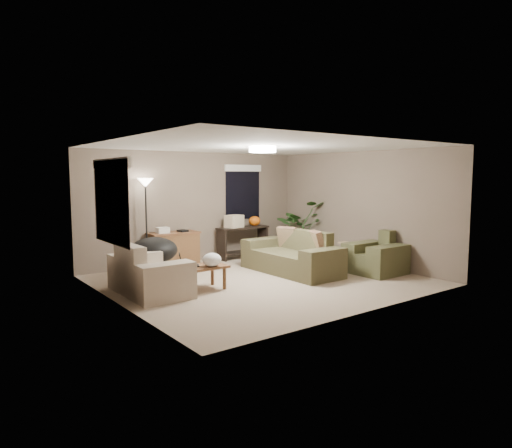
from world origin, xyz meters
TOP-DOWN VIEW (x-y plane):
  - room_shell at (0.00, 0.00)m, footprint 5.50×5.50m
  - main_sofa at (0.93, 0.20)m, footprint 0.95×2.20m
  - throw_pillows at (1.18, 0.20)m, footprint 0.40×1.40m
  - loveseat at (-2.12, 0.38)m, footprint 0.90×1.60m
  - armchair at (2.23, -0.86)m, footprint 0.95×1.00m
  - coffee_table at (-1.37, 0.05)m, footprint 1.00×0.55m
  - laptop at (-1.53, 0.15)m, footprint 0.43×0.34m
  - plastic_bag at (-1.17, -0.10)m, footprint 0.37×0.34m
  - desk at (-0.73, 2.20)m, footprint 1.10×0.50m
  - desk_papers at (-0.89, 2.19)m, footprint 0.68×0.27m
  - console_table at (1.07, 2.17)m, footprint 1.30×0.40m
  - pumpkin at (1.42, 2.17)m, footprint 0.38×0.38m
  - cardboard_box at (0.82, 2.17)m, footprint 0.44×0.37m
  - papasan_chair at (-1.57, 1.35)m, footprint 0.95×0.95m
  - floor_lamp at (-1.33, 2.24)m, footprint 0.32×0.32m
  - ceiling_fixture at (0.00, 0.00)m, footprint 0.50×0.50m
  - houseplant at (2.37, 1.60)m, footprint 1.23×1.36m
  - cat_scratching_post at (2.41, 0.14)m, footprint 0.32×0.32m
  - window_left at (-2.73, 0.30)m, footprint 0.05×1.56m
  - window_back at (1.30, 2.48)m, footprint 1.06×0.05m

SIDE VIEW (x-z plane):
  - cat_scratching_post at x=2.41m, z-range -0.04..0.46m
  - main_sofa at x=0.93m, z-range -0.13..0.72m
  - loveseat at x=-2.12m, z-range -0.13..0.72m
  - armchair at x=2.23m, z-range -0.13..0.72m
  - coffee_table at x=-1.37m, z-range 0.15..0.57m
  - desk at x=-0.73m, z-range 0.00..0.75m
  - console_table at x=1.07m, z-range 0.06..0.81m
  - papasan_chair at x=-1.57m, z-range 0.07..0.86m
  - laptop at x=-1.53m, z-range 0.36..0.60m
  - houseplant at x=2.37m, z-range 0.00..1.06m
  - plastic_bag at x=-1.17m, z-range 0.42..0.65m
  - throw_pillows at x=1.18m, z-range 0.42..0.88m
  - desk_papers at x=-0.89m, z-range 0.74..0.86m
  - pumpkin at x=1.42m, z-range 0.75..0.99m
  - cardboard_box at x=0.82m, z-range 0.75..1.04m
  - room_shell at x=0.00m, z-range -1.50..4.00m
  - floor_lamp at x=-1.33m, z-range 0.64..2.55m
  - window_left at x=-2.73m, z-range 1.12..2.45m
  - window_back at x=1.30m, z-range 1.12..2.45m
  - ceiling_fixture at x=0.00m, z-range 2.39..2.49m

